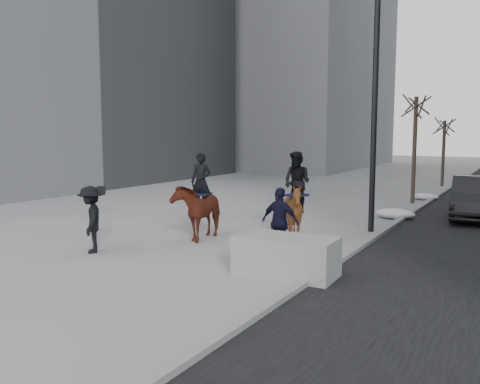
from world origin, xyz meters
The scene contains 13 objects.
ground centered at (0.00, 0.00, 0.00)m, with size 120.00×120.00×0.00m, color gray.
curb centered at (3.00, 10.00, 0.06)m, with size 0.25×90.00×0.12m, color gray.
building_left centered at (-19.00, 10.00, 10.00)m, with size 12.00×26.00×20.00m, color #595960.
planter centered at (2.38, -0.90, 0.44)m, with size 2.19×1.09×0.88m, color gray.
car_near centered at (5.21, 9.40, 0.76)m, with size 1.61×4.62×1.52m, color black.
tree_near centered at (2.40, 12.38, 2.60)m, with size 1.20×1.20×5.20m, color #3C2C23, non-canonical shape.
tree_far centered at (2.40, 20.75, 2.12)m, with size 1.20×1.20×4.24m, color #382B21, non-canonical shape.
mounted_left centered at (-1.55, 1.45, 0.95)m, with size 1.17×2.08×2.55m.
mounted_right centered at (1.10, 2.46, 1.04)m, with size 1.68×1.80×2.59m.
feeder centered at (1.50, 0.65, 0.88)m, with size 1.05×0.88×1.75m.
camera_crew centered at (-2.96, -1.46, 0.89)m, with size 1.25×1.27×1.75m.
lamppost centered at (2.60, 5.07, 4.99)m, with size 0.25×0.80×9.09m.
snow_piles centered at (2.70, 7.23, 0.16)m, with size 1.42×15.45×0.36m.
Camera 1 is at (6.95, -10.82, 3.14)m, focal length 38.00 mm.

